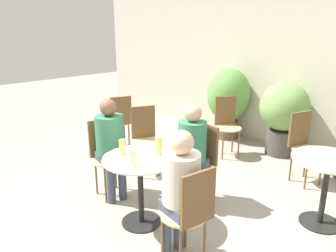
{
  "coord_description": "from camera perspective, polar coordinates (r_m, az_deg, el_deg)",
  "views": [
    {
      "loc": [
        2.24,
        -1.94,
        2.04
      ],
      "look_at": [
        -0.15,
        0.41,
        1.0
      ],
      "focal_mm": 35.0,
      "sensor_mm": 36.0,
      "label": 1
    }
  ],
  "objects": [
    {
      "name": "beer_glass_1",
      "position": [
        3.36,
        -1.61,
        -3.55
      ],
      "size": [
        0.07,
        0.07,
        0.19
      ],
      "color": "#DBC65B",
      "rests_on": "cafe_table_near"
    },
    {
      "name": "ground_plane",
      "position": [
        3.59,
        -3.12,
        -17.31
      ],
      "size": [
        20.0,
        20.0,
        0.0
      ],
      "primitive_type": "plane",
      "color": "gray"
    },
    {
      "name": "seated_person_1",
      "position": [
        3.7,
        4.06,
        -3.49
      ],
      "size": [
        0.32,
        0.35,
        1.21
      ],
      "rotation": [
        0.0,
        0.0,
        -0.16
      ],
      "color": "#42475B",
      "rests_on": "ground_plane"
    },
    {
      "name": "bistro_chair_5",
      "position": [
        5.33,
        10.2,
        0.97
      ],
      "size": [
        0.46,
        0.46,
        0.94
      ],
      "rotation": [
        0.0,
        0.0,
        0.98
      ],
      "color": "tan",
      "rests_on": "ground_plane"
    },
    {
      "name": "cafe_table_far",
      "position": [
        3.75,
        25.93,
        -7.84
      ],
      "size": [
        0.73,
        0.73,
        0.75
      ],
      "color": "black",
      "rests_on": "ground_plane"
    },
    {
      "name": "bistro_chair_6",
      "position": [
        4.68,
        22.49,
        -2.41
      ],
      "size": [
        0.45,
        0.43,
        0.94
      ],
      "rotation": [
        0.0,
        0.0,
        1.23
      ],
      "color": "tan",
      "rests_on": "ground_plane"
    },
    {
      "name": "cafe_table_near",
      "position": [
        3.41,
        -4.85,
        -8.37
      ],
      "size": [
        0.76,
        0.76,
        0.75
      ],
      "color": "black",
      "rests_on": "ground_plane"
    },
    {
      "name": "potted_plant_1",
      "position": [
        5.52,
        19.51,
        2.17
      ],
      "size": [
        0.77,
        0.77,
        1.18
      ],
      "color": "#47423D",
      "rests_on": "ground_plane"
    },
    {
      "name": "bistro_chair_2",
      "position": [
        4.08,
        -10.78,
        -4.17
      ],
      "size": [
        0.43,
        0.41,
        0.94
      ],
      "rotation": [
        0.0,
        0.0,
        1.41
      ],
      "color": "tan",
      "rests_on": "ground_plane"
    },
    {
      "name": "bistro_chair_4",
      "position": [
        4.63,
        -4.02,
        -1.29
      ],
      "size": [
        0.46,
        0.45,
        0.94
      ],
      "rotation": [
        0.0,
        0.0,
        1.12
      ],
      "color": "tan",
      "rests_on": "ground_plane"
    },
    {
      "name": "storefront_wall",
      "position": [
        5.7,
        22.59,
        10.58
      ],
      "size": [
        10.0,
        0.06,
        3.0
      ],
      "color": "beige",
      "rests_on": "ground_plane"
    },
    {
      "name": "bistro_chair_0",
      "position": [
        2.81,
        4.01,
        -14.29
      ],
      "size": [
        0.43,
        0.41,
        0.94
      ],
      "rotation": [
        0.0,
        0.0,
        -1.73
      ],
      "color": "tan",
      "rests_on": "ground_plane"
    },
    {
      "name": "bistro_chair_1",
      "position": [
        3.85,
        5.76,
        -5.28
      ],
      "size": [
        0.41,
        0.43,
        0.94
      ],
      "rotation": [
        0.0,
        0.0,
        -0.16
      ],
      "color": "tan",
      "rests_on": "ground_plane"
    },
    {
      "name": "seated_person_0",
      "position": [
        2.83,
        2.13,
        -10.11
      ],
      "size": [
        0.36,
        0.33,
        1.22
      ],
      "rotation": [
        0.0,
        0.0,
        4.55
      ],
      "color": "#42475B",
      "rests_on": "ground_plane"
    },
    {
      "name": "bistro_chair_3",
      "position": [
        5.43,
        -8.38,
        1.38
      ],
      "size": [
        0.45,
        0.43,
        0.94
      ],
      "rotation": [
        0.0,
        0.0,
        4.35
      ],
      "color": "tan",
      "rests_on": "ground_plane"
    },
    {
      "name": "beer_glass_0",
      "position": [
        3.12,
        -6.19,
        -5.55
      ],
      "size": [
        0.06,
        0.06,
        0.17
      ],
      "color": "beige",
      "rests_on": "cafe_table_near"
    },
    {
      "name": "seated_person_2",
      "position": [
        3.89,
        -9.98,
        -2.5
      ],
      "size": [
        0.36,
        0.33,
        1.23
      ],
      "rotation": [
        0.0,
        0.0,
        1.41
      ],
      "color": "#42475B",
      "rests_on": "ground_plane"
    },
    {
      "name": "potted_plant_0",
      "position": [
        6.08,
        10.44,
        4.85
      ],
      "size": [
        0.77,
        0.77,
        1.31
      ],
      "color": "brown",
      "rests_on": "ground_plane"
    },
    {
      "name": "beer_glass_2",
      "position": [
        3.41,
        -7.98,
        -3.66
      ],
      "size": [
        0.06,
        0.06,
        0.16
      ],
      "color": "#DBC65B",
      "rests_on": "cafe_table_near"
    }
  ]
}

